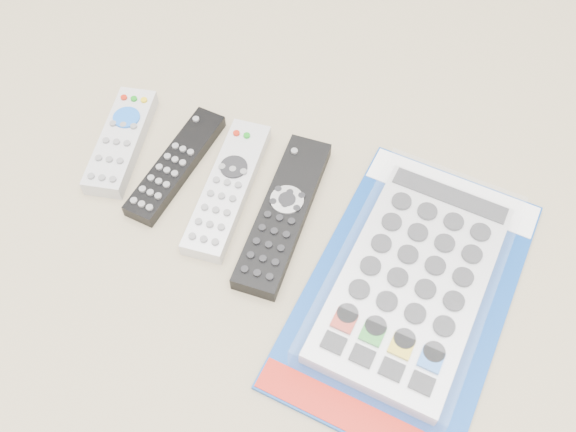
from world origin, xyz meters
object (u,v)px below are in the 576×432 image
(remote_slim_black, at_px, (176,165))
(remote_silver_dvd, at_px, (228,188))
(jumbo_remote_packaged, at_px, (413,281))
(remote_small_grey, at_px, (121,141))
(remote_large_black, at_px, (284,213))

(remote_slim_black, bearing_deg, remote_silver_dvd, -1.65)
(jumbo_remote_packaged, bearing_deg, remote_small_grey, 176.07)
(remote_slim_black, bearing_deg, remote_large_black, -1.87)
(remote_small_grey, xyz_separation_m, jumbo_remote_packaged, (0.42, -0.07, 0.01))
(remote_large_black, distance_m, jumbo_remote_packaged, 0.18)
(jumbo_remote_packaged, bearing_deg, remote_large_black, 172.83)
(remote_small_grey, xyz_separation_m, remote_silver_dvd, (0.16, -0.02, -0.00))
(remote_slim_black, xyz_separation_m, remote_large_black, (0.16, -0.02, 0.00))
(remote_small_grey, distance_m, jumbo_remote_packaged, 0.42)
(remote_silver_dvd, xyz_separation_m, remote_large_black, (0.08, -0.01, 0.00))
(remote_small_grey, bearing_deg, remote_large_black, -18.24)
(remote_large_black, height_order, jumbo_remote_packaged, jumbo_remote_packaged)
(remote_slim_black, height_order, remote_silver_dvd, remote_silver_dvd)
(remote_large_black, relative_size, jumbo_remote_packaged, 0.60)
(remote_small_grey, height_order, remote_silver_dvd, remote_small_grey)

